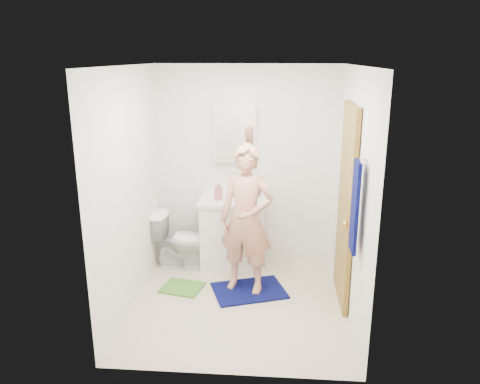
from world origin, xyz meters
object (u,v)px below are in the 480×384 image
(vanity_cabinet, at_px, (233,233))
(toilet, at_px, (182,240))
(toothbrush_cup, at_px, (256,193))
(towel, at_px, (355,207))
(medicine_cabinet, at_px, (235,133))
(soap_dispenser, at_px, (218,191))
(man, at_px, (246,220))

(vanity_cabinet, distance_m, toilet, 0.63)
(toilet, distance_m, toothbrush_cup, 1.07)
(towel, relative_size, toothbrush_cup, 7.17)
(medicine_cabinet, xyz_separation_m, towel, (1.18, -1.71, -0.35))
(vanity_cabinet, relative_size, towel, 1.00)
(soap_dispenser, bearing_deg, man, -58.45)
(vanity_cabinet, relative_size, toilet, 1.17)
(towel, height_order, toothbrush_cup, towel)
(medicine_cabinet, distance_m, soap_dispenser, 0.73)
(vanity_cabinet, distance_m, soap_dispenser, 0.59)
(towel, bearing_deg, man, 140.48)
(medicine_cabinet, xyz_separation_m, soap_dispenser, (-0.17, -0.30, -0.64))
(towel, distance_m, soap_dispenser, 1.97)
(towel, distance_m, toilet, 2.43)
(towel, distance_m, man, 1.34)
(towel, bearing_deg, toilet, 142.95)
(towel, height_order, toilet, towel)
(vanity_cabinet, bearing_deg, toothbrush_cup, 20.01)
(medicine_cabinet, bearing_deg, vanity_cabinet, -90.00)
(toilet, bearing_deg, soap_dispenser, -81.48)
(towel, xyz_separation_m, toothbrush_cup, (-0.91, 1.58, -0.36))
(vanity_cabinet, bearing_deg, medicine_cabinet, 90.00)
(medicine_cabinet, height_order, soap_dispenser, medicine_cabinet)
(towel, relative_size, soap_dispenser, 3.74)
(soap_dispenser, distance_m, toothbrush_cup, 0.48)
(towel, relative_size, toilet, 1.17)
(towel, xyz_separation_m, soap_dispenser, (-1.35, 1.41, -0.29))
(toilet, relative_size, soap_dispenser, 3.20)
(soap_dispenser, bearing_deg, toothbrush_cup, 21.94)
(vanity_cabinet, relative_size, man, 0.50)
(vanity_cabinet, xyz_separation_m, toilet, (-0.62, -0.13, -0.06))
(vanity_cabinet, distance_m, towel, 2.08)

